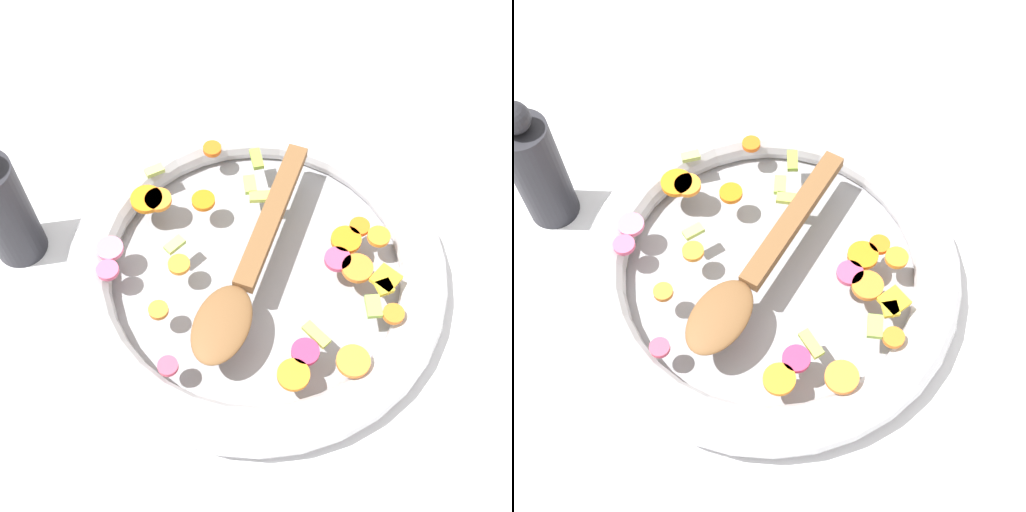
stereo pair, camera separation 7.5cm
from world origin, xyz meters
TOP-DOWN VIEW (x-y plane):
  - ground_plane at (0.00, 0.00)m, footprint 4.00×4.00m
  - skillet at (0.00, 0.00)m, footprint 0.41×0.41m
  - chopped_vegetables at (0.01, -0.01)m, footprint 0.33×0.29m
  - wooden_spoon at (0.00, -0.03)m, footprint 0.06×0.28m
  - pepper_mill at (-0.26, -0.06)m, footprint 0.06×0.06m

SIDE VIEW (x-z plane):
  - ground_plane at x=0.00m, z-range 0.00..0.00m
  - skillet at x=0.00m, z-range 0.00..0.05m
  - chopped_vegetables at x=0.01m, z-range 0.05..0.06m
  - wooden_spoon at x=0.00m, z-range 0.06..0.07m
  - pepper_mill at x=-0.26m, z-range -0.01..0.17m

